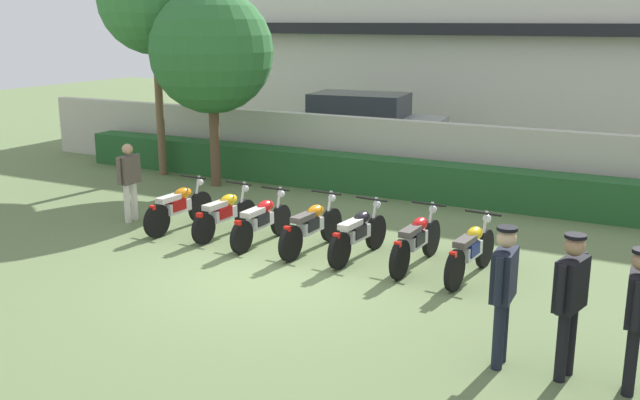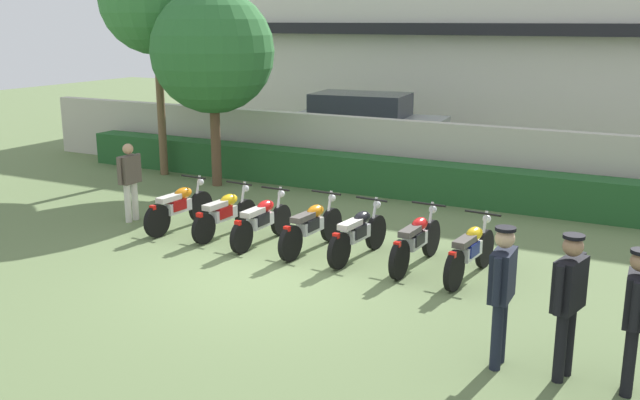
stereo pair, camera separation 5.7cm
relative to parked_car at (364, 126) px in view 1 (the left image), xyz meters
name	(u,v)px [view 1 (the left image)]	position (x,y,z in m)	size (l,w,h in m)	color
ground	(265,277)	(2.78, -9.92, -0.94)	(60.00, 60.00, 0.00)	#607547
building	(515,34)	(2.78, 6.20, 2.55)	(24.14, 6.50, 6.98)	silver
compound_wall	(416,156)	(2.78, -3.20, -0.10)	(22.93, 0.30, 1.66)	#BCB7A8
hedge_row	(404,179)	(2.78, -3.90, -0.51)	(18.35, 0.70, 0.85)	#235628
parked_car	(364,126)	(0.00, 0.00, 0.00)	(4.67, 2.47, 1.89)	#9EA3A8
tree_far_side	(211,52)	(-1.72, -4.98, 2.29)	(2.92, 2.92, 4.70)	brown
motorcycle_in_row_0	(179,207)	(-0.11, -8.43, -0.48)	(0.60, 1.87, 0.97)	black
motorcycle_in_row_1	(224,213)	(0.91, -8.36, -0.50)	(0.60, 1.80, 0.94)	black
motorcycle_in_row_2	(261,220)	(1.80, -8.47, -0.49)	(0.60, 1.86, 0.95)	black
motorcycle_in_row_3	(311,226)	(2.79, -8.40, -0.48)	(0.60, 1.95, 0.97)	black
motorcycle_in_row_4	(358,233)	(3.69, -8.41, -0.48)	(0.60, 1.86, 0.97)	black
motorcycle_in_row_5	(416,240)	(4.71, -8.35, -0.48)	(0.60, 1.98, 0.98)	black
motorcycle_in_row_6	(471,250)	(5.66, -8.47, -0.48)	(0.60, 1.91, 0.98)	black
inspector_person	(129,176)	(-1.34, -8.41, -0.01)	(0.22, 0.65, 1.58)	silver
officer_0	(504,285)	(6.80, -11.18, 0.07)	(0.24, 0.68, 1.70)	black
officer_1	(570,294)	(7.54, -11.14, 0.08)	(0.33, 0.66, 1.70)	black
officer_2	(637,309)	(8.22, -11.13, 0.03)	(0.24, 0.66, 1.63)	black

